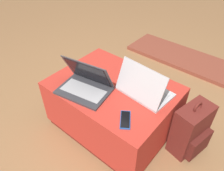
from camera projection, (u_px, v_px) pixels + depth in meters
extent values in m
plane|color=olive|center=(113.00, 125.00, 1.94)|extent=(14.00, 14.00, 0.00)
cube|color=maroon|center=(113.00, 123.00, 1.92)|extent=(0.89, 0.67, 0.05)
cube|color=#B22D23|center=(113.00, 104.00, 1.78)|extent=(0.93, 0.69, 0.40)
cube|color=#333338|center=(84.00, 91.00, 1.59)|extent=(0.41, 0.32, 0.02)
cube|color=#9E9EA3|center=(83.00, 90.00, 1.58)|extent=(0.34, 0.20, 0.00)
cube|color=#333338|center=(88.00, 72.00, 1.56)|extent=(0.38, 0.19, 0.23)
cube|color=black|center=(88.00, 73.00, 1.56)|extent=(0.34, 0.16, 0.21)
cube|color=#B7B7BC|center=(145.00, 91.00, 1.59)|extent=(0.38, 0.27, 0.02)
cube|color=#9E9EA3|center=(146.00, 90.00, 1.58)|extent=(0.33, 0.16, 0.00)
cube|color=#B7B7BC|center=(140.00, 83.00, 1.47)|extent=(0.37, 0.12, 0.23)
cube|color=#1E4799|center=(140.00, 83.00, 1.47)|extent=(0.33, 0.11, 0.20)
cube|color=#1E4C9E|center=(125.00, 120.00, 1.38)|extent=(0.14, 0.16, 0.01)
cube|color=black|center=(125.00, 119.00, 1.38)|extent=(0.13, 0.15, 0.00)
cube|color=#5B1E19|center=(190.00, 129.00, 1.63)|extent=(0.22, 0.31, 0.42)
cube|color=#4E1A15|center=(198.00, 144.00, 1.63)|extent=(0.10, 0.24, 0.19)
torus|color=#5B1E19|center=(198.00, 107.00, 1.49)|extent=(0.03, 0.09, 0.08)
cube|color=brown|center=(183.00, 58.00, 2.75)|extent=(1.40, 0.50, 0.04)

